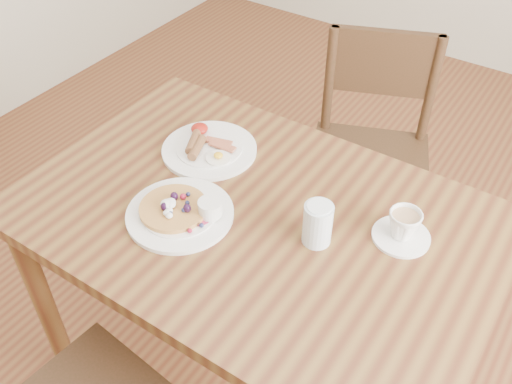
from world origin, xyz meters
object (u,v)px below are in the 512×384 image
pancake_plate (181,211)px  water_glass (318,224)px  teacup_saucer (403,227)px  dining_table (256,240)px  chair_far (371,147)px  breakfast_plate (208,148)px

pancake_plate → water_glass: water_glass is taller
pancake_plate → teacup_saucer: (0.49, 0.23, 0.02)m
dining_table → water_glass: size_ratio=10.94×
chair_far → water_glass: size_ratio=8.02×
breakfast_plate → pancake_plate: bearing=-66.7°
dining_table → breakfast_plate: 0.31m
breakfast_plate → teacup_saucer: teacup_saucer is taller
dining_table → breakfast_plate: breakfast_plate is taller
breakfast_plate → water_glass: (0.43, -0.13, 0.04)m
chair_far → pancake_plate: chair_far is taller
teacup_saucer → pancake_plate: bearing=-154.3°
chair_far → pancake_plate: 0.91m
dining_table → water_glass: bearing=0.3°
chair_far → teacup_saucer: bearing=96.1°
dining_table → water_glass: water_glass is taller
pancake_plate → water_glass: (0.32, 0.11, 0.04)m
breakfast_plate → teacup_saucer: (0.59, -0.01, 0.02)m
pancake_plate → breakfast_plate: bearing=113.3°
chair_far → teacup_saucer: 0.76m
breakfast_plate → chair_far: bearing=66.8°
water_glass → dining_table: bearing=-179.7°
water_glass → teacup_saucer: bearing=36.2°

